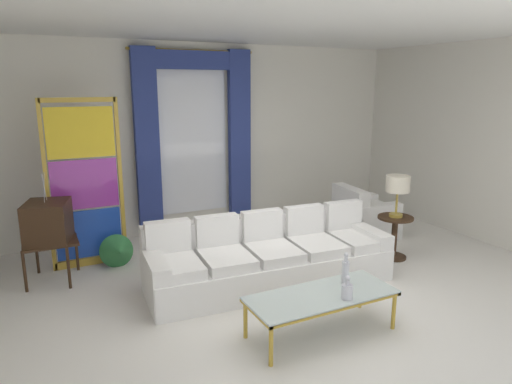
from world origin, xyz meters
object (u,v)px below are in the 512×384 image
(coffee_table, at_px, (322,297))
(table_lamp_brass, at_px, (398,186))
(round_side_table, at_px, (394,233))
(bottle_crystal_tall, at_px, (347,291))
(couch_white_long, at_px, (267,258))
(armchair_white, at_px, (363,218))
(peacock_figurine, at_px, (118,252))
(bottle_blue_decanter, at_px, (345,271))
(vintage_tv, at_px, (48,224))
(stained_glass_divider, at_px, (85,188))

(coffee_table, relative_size, table_lamp_brass, 2.54)
(round_side_table, bearing_deg, bottle_crystal_tall, -143.63)
(couch_white_long, distance_m, armchair_white, 2.37)
(coffee_table, bearing_deg, round_side_table, 30.54)
(armchair_white, xyz_separation_m, peacock_figurine, (-3.74, 0.36, -0.07))
(bottle_blue_decanter, xyz_separation_m, table_lamp_brass, (1.71, 1.12, 0.48))
(armchair_white, bearing_deg, coffee_table, -136.55)
(armchair_white, height_order, table_lamp_brass, table_lamp_brass)
(couch_white_long, xyz_separation_m, peacock_figurine, (-1.54, 1.25, -0.09))
(couch_white_long, relative_size, peacock_figurine, 4.96)
(peacock_figurine, bearing_deg, bottle_blue_decanter, -54.07)
(vintage_tv, height_order, table_lamp_brass, vintage_tv)
(bottle_blue_decanter, relative_size, round_side_table, 0.56)
(vintage_tv, bearing_deg, couch_white_long, -27.57)
(couch_white_long, relative_size, bottle_blue_decanter, 8.95)
(bottle_crystal_tall, height_order, stained_glass_divider, stained_glass_divider)
(coffee_table, bearing_deg, vintage_tv, 131.71)
(round_side_table, bearing_deg, coffee_table, -149.46)
(peacock_figurine, bearing_deg, table_lamp_brass, -20.95)
(round_side_table, bearing_deg, table_lamp_brass, 14.04)
(couch_white_long, xyz_separation_m, armchair_white, (2.20, 0.89, -0.02))
(vintage_tv, bearing_deg, bottle_crystal_tall, -48.48)
(couch_white_long, distance_m, peacock_figurine, 1.99)
(coffee_table, distance_m, stained_glass_divider, 3.40)
(vintage_tv, bearing_deg, armchair_white, -4.13)
(couch_white_long, bearing_deg, bottle_crystal_tall, -88.03)
(bottle_blue_decanter, xyz_separation_m, vintage_tv, (-2.57, 2.42, 0.18))
(bottle_crystal_tall, bearing_deg, peacock_figurine, 120.30)
(armchair_white, relative_size, round_side_table, 1.52)
(coffee_table, height_order, peacock_figurine, peacock_figurine)
(round_side_table, bearing_deg, vintage_tv, 163.09)
(peacock_figurine, bearing_deg, coffee_table, -60.41)
(stained_glass_divider, distance_m, table_lamp_brass, 4.12)
(couch_white_long, height_order, round_side_table, couch_white_long)
(vintage_tv, distance_m, round_side_table, 4.48)
(couch_white_long, height_order, peacock_figurine, couch_white_long)
(armchair_white, bearing_deg, couch_white_long, -157.93)
(bottle_crystal_tall, height_order, armchair_white, armchair_white)
(coffee_table, xyz_separation_m, bottle_blue_decanter, (0.34, 0.08, 0.17))
(couch_white_long, relative_size, vintage_tv, 2.21)
(couch_white_long, height_order, armchair_white, couch_white_long)
(peacock_figurine, distance_m, table_lamp_brass, 3.82)
(stained_glass_divider, bearing_deg, round_side_table, -23.30)
(bottle_blue_decanter, relative_size, table_lamp_brass, 0.58)
(bottle_crystal_tall, relative_size, table_lamp_brass, 0.41)
(vintage_tv, height_order, peacock_figurine, vintage_tv)
(vintage_tv, relative_size, stained_glass_divider, 0.61)
(bottle_crystal_tall, bearing_deg, armchair_white, 47.77)
(table_lamp_brass, bearing_deg, bottle_blue_decanter, -146.70)
(bottle_blue_decanter, bearing_deg, table_lamp_brass, 33.30)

